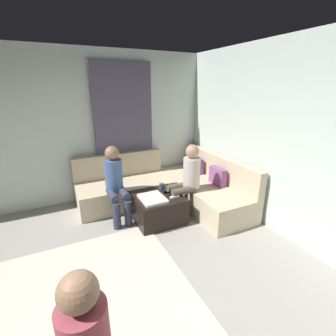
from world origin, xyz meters
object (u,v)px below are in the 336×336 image
Objects in this scene: ottoman at (157,207)px; game_remote at (175,197)px; coffee_mug at (162,186)px; person_on_couch_side at (115,181)px; person_on_couch_back at (186,178)px; sectional_couch at (169,188)px.

game_remote reaches higher than ottoman.
person_on_couch_side reaches higher than coffee_mug.
person_on_couch_back reaches higher than ottoman.
person_on_couch_back is (0.04, 0.51, 0.45)m from ottoman.
coffee_mug is (-0.22, 0.18, 0.26)m from ottoman.
sectional_couch is 26.84× the size of coffee_mug.
ottoman is at bearing 85.18° from person_on_couch_back.
coffee_mug is 0.46m from person_on_couch_back.
sectional_couch is 0.42m from coffee_mug.
person_on_couch_back reaches higher than coffee_mug.
coffee_mug is at bearing 140.71° from ottoman.
coffee_mug is 0.08× the size of person_on_couch_side.
game_remote is 0.39m from person_on_couch_back.
coffee_mug is (0.25, -0.27, 0.19)m from sectional_couch.
person_on_couch_side is at bearing -97.96° from coffee_mug.
person_on_couch_side is (0.15, -1.02, 0.38)m from sectional_couch.
person_on_couch_side reaches higher than game_remote.
person_on_couch_back is at bearing 115.56° from game_remote.
ottoman is at bearing -39.29° from coffee_mug.
person_on_couch_side reaches higher than ottoman.
sectional_couch is 3.36× the size of ottoman.
ottoman is 5.07× the size of game_remote.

